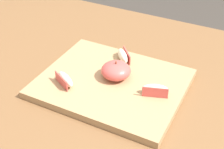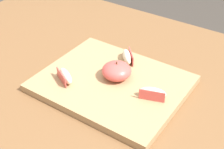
# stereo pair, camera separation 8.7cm
# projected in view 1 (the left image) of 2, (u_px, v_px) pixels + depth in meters

# --- Properties ---
(dining_table) EXTENTS (1.48, 0.94, 0.73)m
(dining_table) POSITION_uv_depth(u_px,v_px,m) (118.00, 110.00, 0.95)
(dining_table) COLOR brown
(dining_table) RESTS_ON ground_plane
(cutting_board) EXTENTS (0.39, 0.31, 0.02)m
(cutting_board) POSITION_uv_depth(u_px,v_px,m) (112.00, 83.00, 0.89)
(cutting_board) COLOR #A37F56
(cutting_board) RESTS_ON dining_table
(apple_half_skin_up) EXTENTS (0.08, 0.08, 0.05)m
(apple_half_skin_up) POSITION_uv_depth(u_px,v_px,m) (116.00, 70.00, 0.89)
(apple_half_skin_up) COLOR #D14C47
(apple_half_skin_up) RESTS_ON cutting_board
(apple_wedge_back) EXTENTS (0.07, 0.05, 0.03)m
(apple_wedge_back) POSITION_uv_depth(u_px,v_px,m) (65.00, 79.00, 0.87)
(apple_wedge_back) COLOR #F4EACC
(apple_wedge_back) RESTS_ON cutting_board
(apple_wedge_left) EXTENTS (0.06, 0.07, 0.03)m
(apple_wedge_left) POSITION_uv_depth(u_px,v_px,m) (123.00, 56.00, 0.96)
(apple_wedge_left) COLOR #F4EACC
(apple_wedge_left) RESTS_ON cutting_board
(apple_wedge_front) EXTENTS (0.07, 0.05, 0.03)m
(apple_wedge_front) POSITION_uv_depth(u_px,v_px,m) (155.00, 90.00, 0.83)
(apple_wedge_front) COLOR #F4EACC
(apple_wedge_front) RESTS_ON cutting_board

